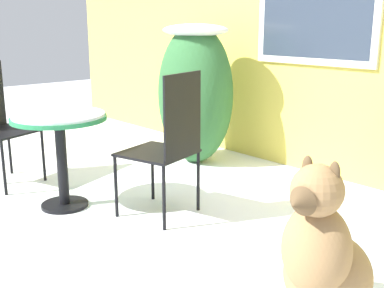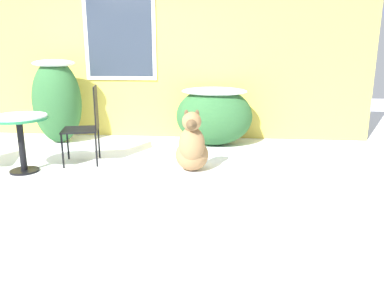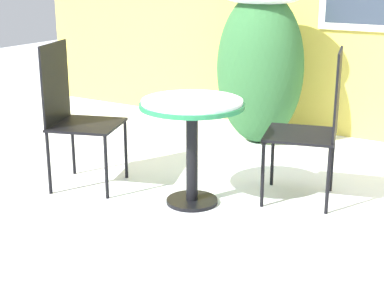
% 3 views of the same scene
% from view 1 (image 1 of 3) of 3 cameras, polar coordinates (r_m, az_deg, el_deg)
% --- Properties ---
extents(ground_plane, '(16.00, 16.00, 0.00)m').
position_cam_1_polar(ground_plane, '(3.08, -8.50, -11.83)').
color(ground_plane, white).
extents(shrub_left, '(0.78, 0.67, 1.34)m').
position_cam_1_polar(shrub_left, '(4.65, 0.39, 6.31)').
color(shrub_left, '#2D6033').
rests_on(shrub_left, ground_plane).
extents(patio_table, '(0.68, 0.68, 0.71)m').
position_cam_1_polar(patio_table, '(3.61, -15.38, 1.37)').
color(patio_table, black).
rests_on(patio_table, ground_plane).
extents(patio_chair_near_table, '(0.56, 0.56, 1.03)m').
position_cam_1_polar(patio_chair_near_table, '(3.31, -2.88, 0.32)').
color(patio_chair_near_table, black).
rests_on(patio_chair_near_table, ground_plane).
extents(dog, '(0.44, 0.64, 0.79)m').
position_cam_1_polar(dog, '(2.33, 15.23, -12.86)').
color(dog, '#937047').
rests_on(dog, ground_plane).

